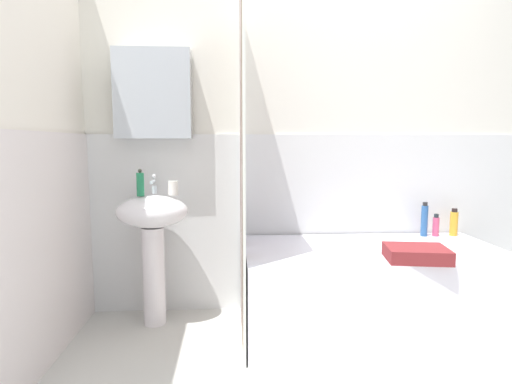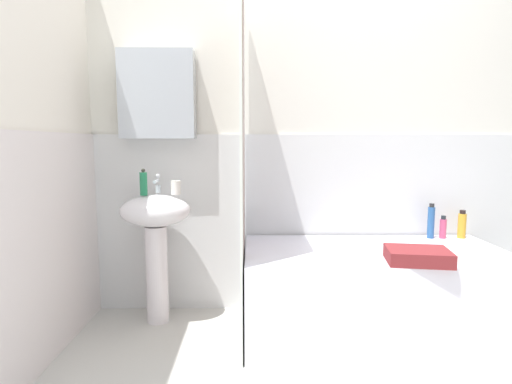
% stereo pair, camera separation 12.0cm
% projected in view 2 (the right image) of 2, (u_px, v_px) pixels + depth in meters
% --- Properties ---
extents(wall_back_tiled, '(3.60, 0.18, 2.40)m').
position_uv_depth(wall_back_tiled, '(314.00, 144.00, 2.77)').
color(wall_back_tiled, silver).
rests_on(wall_back_tiled, ground_plane).
extents(wall_left_tiled, '(0.07, 1.81, 2.40)m').
position_uv_depth(wall_left_tiled, '(10.00, 149.00, 1.85)').
color(wall_left_tiled, white).
rests_on(wall_left_tiled, ground_plane).
extents(sink, '(0.44, 0.34, 0.82)m').
position_uv_depth(sink, '(156.00, 229.00, 2.59)').
color(sink, white).
rests_on(sink, ground_plane).
extents(faucet, '(0.03, 0.12, 0.12)m').
position_uv_depth(faucet, '(157.00, 184.00, 2.64)').
color(faucet, silver).
rests_on(faucet, sink).
extents(soap_dispenser, '(0.05, 0.05, 0.17)m').
position_uv_depth(soap_dispenser, '(144.00, 183.00, 2.54)').
color(soap_dispenser, '#217A4E').
rests_on(soap_dispenser, sink).
extents(toothbrush_cup, '(0.06, 0.06, 0.09)m').
position_uv_depth(toothbrush_cup, '(176.00, 188.00, 2.58)').
color(toothbrush_cup, white).
rests_on(toothbrush_cup, sink).
extents(bathtub, '(1.52, 0.76, 0.52)m').
position_uv_depth(bathtub, '(373.00, 292.00, 2.46)').
color(bathtub, white).
rests_on(bathtub, ground_plane).
extents(shower_curtain, '(0.01, 0.76, 2.00)m').
position_uv_depth(shower_curtain, '(243.00, 168.00, 2.36)').
color(shower_curtain, white).
rests_on(shower_curtain, ground_plane).
extents(body_wash_bottle, '(0.05, 0.05, 0.18)m').
position_uv_depth(body_wash_bottle, '(462.00, 225.00, 2.71)').
color(body_wash_bottle, gold).
rests_on(body_wash_bottle, bathtub).
extents(conditioner_bottle, '(0.04, 0.04, 0.15)m').
position_uv_depth(conditioner_bottle, '(443.00, 228.00, 2.70)').
color(conditioner_bottle, '#CA476C').
rests_on(conditioner_bottle, bathtub).
extents(shampoo_bottle, '(0.04, 0.04, 0.23)m').
position_uv_depth(shampoo_bottle, '(431.00, 222.00, 2.70)').
color(shampoo_bottle, '#2A5895').
rests_on(shampoo_bottle, bathtub).
extents(towel_folded, '(0.35, 0.28, 0.07)m').
position_uv_depth(towel_folded, '(418.00, 256.00, 2.15)').
color(towel_folded, maroon).
rests_on(towel_folded, bathtub).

